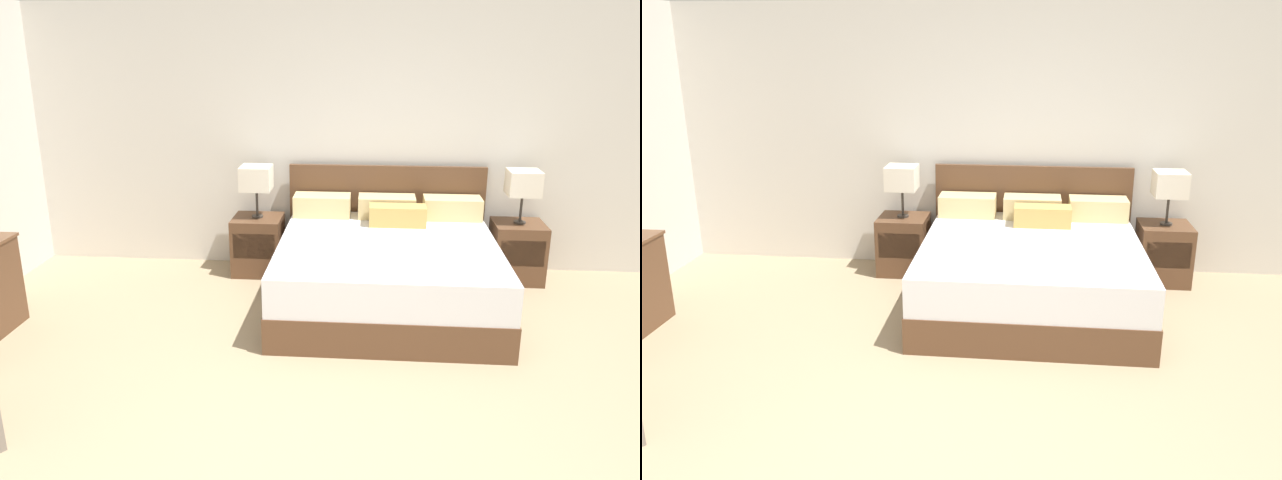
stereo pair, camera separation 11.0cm
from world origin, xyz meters
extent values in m
cube|color=beige|center=(0.00, 3.51, 1.26)|extent=(7.26, 0.06, 2.53)
cube|color=brown|center=(0.45, 2.43, 0.14)|extent=(1.81, 1.91, 0.28)
cube|color=silver|center=(0.45, 2.43, 0.43)|extent=(1.79, 1.89, 0.30)
cube|color=brown|center=(0.45, 3.41, 0.52)|extent=(1.88, 0.05, 1.03)
cube|color=#D6BC7F|center=(-0.16, 3.22, 0.68)|extent=(0.53, 0.28, 0.20)
cube|color=#D6BC7F|center=(0.45, 3.22, 0.68)|extent=(0.53, 0.28, 0.20)
cube|color=#D6BC7F|center=(1.06, 3.22, 0.68)|extent=(0.53, 0.28, 0.20)
cube|color=tan|center=(0.54, 2.95, 0.67)|extent=(0.51, 0.22, 0.18)
cube|color=brown|center=(-0.78, 3.19, 0.28)|extent=(0.47, 0.46, 0.56)
cube|color=#3C2718|center=(-0.78, 2.97, 0.33)|extent=(0.40, 0.01, 0.24)
cube|color=brown|center=(1.68, 3.19, 0.28)|extent=(0.47, 0.46, 0.56)
cube|color=#3C2718|center=(1.68, 2.97, 0.33)|extent=(0.40, 0.01, 0.24)
cylinder|color=#332D28|center=(-0.78, 3.19, 0.56)|extent=(0.11, 0.11, 0.02)
cylinder|color=#332D28|center=(-0.78, 3.19, 0.70)|extent=(0.02, 0.02, 0.25)
cube|color=beige|center=(-0.78, 3.19, 0.94)|extent=(0.29, 0.29, 0.23)
cylinder|color=#332D28|center=(1.68, 3.19, 0.56)|extent=(0.11, 0.11, 0.02)
cylinder|color=#332D28|center=(1.68, 3.19, 0.70)|extent=(0.02, 0.02, 0.25)
cube|color=beige|center=(1.68, 3.19, 0.94)|extent=(0.29, 0.29, 0.23)
camera|label=1|loc=(0.30, -2.51, 2.16)|focal=35.00mm
camera|label=2|loc=(0.41, -2.49, 2.16)|focal=35.00mm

